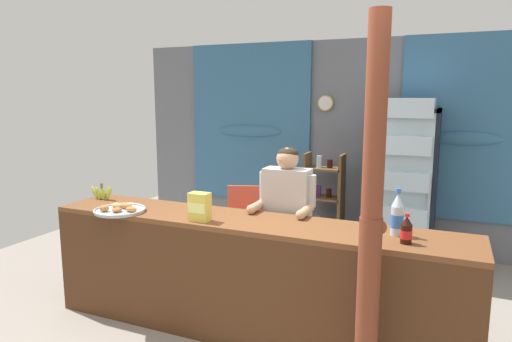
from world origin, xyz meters
name	(u,v)px	position (x,y,z in m)	size (l,w,h in m)	color
ground_plane	(288,295)	(0.00, 1.17, 0.00)	(7.58, 7.58, 0.00)	gray
back_wall_curtained	(336,141)	(0.01, 2.96, 1.34)	(5.51, 0.22, 2.61)	slate
stall_counter	(242,268)	(-0.06, 0.25, 0.59)	(3.43, 0.59, 0.96)	brown
timber_post	(371,226)	(0.96, -0.10, 1.15)	(0.16, 0.14, 2.41)	brown
drink_fridge	(403,175)	(0.90, 2.46, 1.04)	(0.71, 0.74, 1.90)	black
bottle_shelf_rack	(324,200)	(-0.04, 2.57, 0.64)	(0.48, 0.28, 1.22)	brown
plastic_lawn_chair	(244,218)	(-0.82, 1.91, 0.49)	(0.56, 0.56, 0.86)	#E5563D
shopkeeper	(287,211)	(0.10, 0.81, 0.94)	(0.51, 0.42, 1.49)	#28282D
soda_bottle_water	(397,216)	(1.06, 0.42, 1.10)	(0.09, 0.09, 0.34)	silver
soda_bottle_cola	(406,231)	(1.14, 0.26, 1.04)	(0.08, 0.08, 0.20)	black
snack_box_instant_noodle	(200,207)	(-0.40, 0.20, 1.07)	(0.16, 0.11, 0.22)	#EAD14C
pastry_tray	(120,210)	(-1.16, 0.16, 0.98)	(0.43, 0.43, 0.07)	#BCBCC1
banana_bunch	(102,193)	(-1.62, 0.47, 1.02)	(0.27, 0.07, 0.16)	#B7C647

